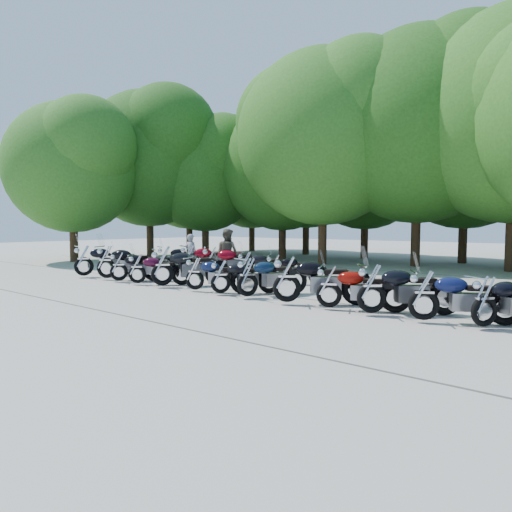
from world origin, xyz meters
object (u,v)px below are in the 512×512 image
Objects in this scene: motorcycle_14 at (165,258)px; rider_1 at (227,253)px; motorcycle_2 at (119,265)px; motorcycle_7 at (248,276)px; motorcycle_4 at (162,266)px; motorcycle_17 at (246,265)px; motorcycle_10 at (372,287)px; motorcycle_0 at (84,259)px; motorcycle_3 at (137,267)px; motorcycle_5 at (195,272)px; rider_0 at (191,253)px; motorcycle_6 at (221,275)px; motorcycle_12 at (485,299)px; motorcycle_15 at (189,258)px; motorcycle_1 at (106,261)px; motorcycle_9 at (329,285)px; motorcycle_11 at (424,293)px; motorcycle_8 at (287,277)px; motorcycle_16 at (211,261)px; motorcycle_18 at (275,268)px.

rider_1 is (2.87, 0.62, 0.28)m from motorcycle_14.
motorcycle_2 is 0.95× the size of motorcycle_7.
motorcycle_17 is at bearing -79.87° from motorcycle_4.
motorcycle_14 is (-10.25, 2.62, -0.00)m from motorcycle_10.
motorcycle_0 reaches higher than motorcycle_3.
motorcycle_7 reaches higher than motorcycle_5.
motorcycle_4 is 1.55× the size of rider_0.
motorcycle_17 is at bearing -26.22° from motorcycle_6.
rider_1 reaches higher than motorcycle_17.
motorcycle_10 reaches higher than motorcycle_6.
rider_0 is (-12.09, 3.50, 0.23)m from motorcycle_12.
motorcycle_1 is at bearing 88.91° from motorcycle_15.
motorcycle_0 is 1.34m from motorcycle_1.
motorcycle_9 is 0.86× the size of motorcycle_15.
motorcycle_10 is at bearing -160.31° from motorcycle_7.
motorcycle_4 is 3.36m from motorcycle_15.
motorcycle_4 is at bearing 71.56° from motorcycle_5.
motorcycle_5 is at bearing 20.98° from motorcycle_7.
motorcycle_0 is at bearing 60.46° from motorcycle_11.
motorcycle_17 is 1.14× the size of rider_1.
motorcycle_3 is 0.84× the size of motorcycle_8.
rider_0 is at bearing -39.13° from motorcycle_1.
motorcycle_9 is 0.87× the size of motorcycle_16.
motorcycle_14 reaches higher than motorcycle_9.
motorcycle_9 is (8.35, 0.15, -0.01)m from motorcycle_2.
rider_1 is (-1.28, 0.41, 0.33)m from motorcycle_17.
motorcycle_10 is 0.95× the size of motorcycle_15.
motorcycle_7 is 3.66m from motorcycle_10.
rider_0 is at bearing -23.50° from motorcycle_4.
motorcycle_3 is at bearing 54.26° from motorcycle_8.
motorcycle_12 is at bearing -149.56° from motorcycle_16.
motorcycle_8 is (4.92, -0.02, -0.01)m from motorcycle_4.
motorcycle_3 is 0.90× the size of motorcycle_14.
motorcycle_12 is at bearing -158.79° from motorcycle_7.
rider_1 is (0.21, 0.63, 0.24)m from motorcycle_16.
motorcycle_15 reaches higher than motorcycle_3.
rider_0 is (-9.81, 3.64, 0.16)m from motorcycle_10.
rider_0 is at bearing -95.62° from motorcycle_0.
motorcycle_2 is at bearing 90.40° from motorcycle_18.
rider_0 is (-1.45, 3.78, 0.23)m from motorcycle_3.
motorcycle_6 is at bearing 34.71° from motorcycle_12.
rider_0 is at bearing 48.46° from motorcycle_18.
motorcycle_16 is (-8.75, 2.62, 0.07)m from motorcycle_11.
motorcycle_1 is at bearing 30.77° from motorcycle_4.
rider_0 reaches higher than motorcycle_14.
motorcycle_5 is 0.86× the size of motorcycle_15.
motorcycle_15 is 4.18m from motorcycle_18.
motorcycle_0 is 3.36m from motorcycle_3.
motorcycle_0 is 1.00× the size of motorcycle_8.
motorcycle_5 is 1.12× the size of rider_1.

